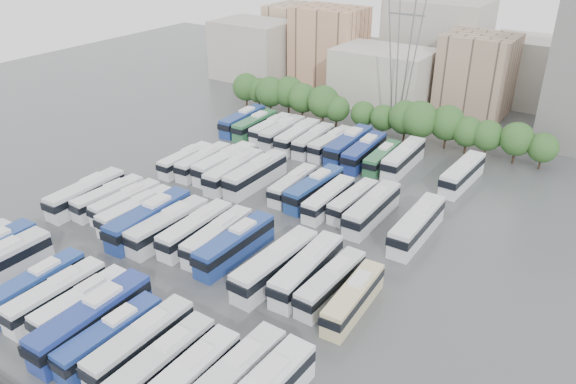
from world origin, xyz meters
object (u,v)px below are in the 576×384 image
Objects in this scene: bus_r1_s6 at (196,229)px; bus_r3_s2 at (271,128)px; bus_r1_s8 at (235,244)px; bus_r0_s12 at (233,379)px; bus_r3_s0 at (243,121)px; bus_r3_s7 at (349,145)px; bus_r2_s8 at (314,188)px; bus_r1_s3 at (137,211)px; bus_r2_s10 at (353,201)px; bus_r2_s4 at (234,171)px; bus_r2_s13 at (417,225)px; bus_r1_s12 at (331,282)px; bus_r2_s3 at (225,163)px; bus_r1_s13 at (354,298)px; bus_r0_s10 at (162,363)px; bus_r1_s10 at (275,264)px; bus_r2_s5 at (256,174)px; bus_r2_s1 at (186,160)px; bus_r0_s8 at (110,337)px; bus_r0_s9 at (141,343)px; bus_r1_s0 at (86,194)px; bus_r2_s9 at (329,199)px; bus_r0_s11 at (185,382)px; bus_r3_s8 at (364,152)px; bus_r3_s13 at (463,173)px; bus_r0_s4 at (36,285)px; bus_r2_s2 at (204,161)px; bus_r3_s9 at (382,158)px; bus_r2_s7 at (293,185)px; bus_r3_s5 at (313,140)px; bus_r1_s7 at (218,236)px; bus_r3_s10 at (403,158)px; bus_r1_s4 at (149,219)px; bus_r1_s5 at (168,226)px; bus_r3_s1 at (255,125)px; bus_r0_s5 at (56,295)px; bus_r0_s7 at (92,319)px; bus_r3_s3 at (283,132)px; bus_r1_s2 at (126,202)px; bus_r0_s6 at (82,303)px; bus_r1_s1 at (108,197)px.

bus_r1_s6 reaches higher than bus_r3_s2.
bus_r0_s12 is at bearing -50.83° from bus_r1_s8.
bus_r3_s7 reaches higher than bus_r3_s0.
bus_r1_s3 is at bearing -128.27° from bus_r2_s8.
bus_r2_s8 is 6.37m from bus_r2_s10.
bus_r2_s4 is 19.83m from bus_r2_s10.
bus_r2_s8 is at bearing 172.81° from bus_r2_s13.
bus_r2_s3 is (-29.81, 18.37, 0.20)m from bus_r1_s12.
bus_r2_s10 is at bearing 114.87° from bus_r1_s13.
bus_r0_s10 is 18.18m from bus_r1_s10.
bus_r2_s1 is at bearing -173.67° from bus_r2_s5.
bus_r0_s10 is (6.65, 0.18, 0.05)m from bus_r0_s8.
bus_r0_s9 is 34.16m from bus_r1_s0.
bus_r0_s10 is 36.30m from bus_r2_s9.
bus_r0_s8 is 1.03× the size of bus_r2_s9.
bus_r0_s9 reaches higher than bus_r2_s1.
bus_r3_s2 is at bearing 118.53° from bus_r0_s11.
bus_r2_s8 is 16.24m from bus_r3_s8.
bus_r1_s6 is at bearing 130.09° from bus_r0_s11.
bus_r3_s13 reaches higher than bus_r1_s13.
bus_r2_s8 reaches higher than bus_r1_s13.
bus_r2_s4 reaches higher than bus_r1_s0.
bus_r2_s10 is at bearing 60.36° from bus_r0_s4.
bus_r3_s7 is (16.69, 18.47, 0.31)m from bus_r2_s2.
bus_r3_s9 is (-13.27, 35.82, -0.04)m from bus_r1_s13.
bus_r2_s7 is at bearing 96.83° from bus_r0_s8.
bus_r2_s7 is 16.93m from bus_r3_s8.
bus_r3_s5 is 0.92× the size of bus_r3_s13.
bus_r3_s10 is (9.72, 35.48, 0.13)m from bus_r1_s7.
bus_r2_s5 reaches higher than bus_r2_s7.
bus_r1_s4 is 1.06× the size of bus_r2_s3.
bus_r1_s5 is at bearing -108.04° from bus_r3_s8.
bus_r2_s8 is 1.05× the size of bus_r3_s1.
bus_r0_s5 is 16.52m from bus_r0_s10.
bus_r0_s12 is at bearing -56.30° from bus_r3_s1.
bus_r0_s9 is 18.70m from bus_r1_s8.
bus_r0_s7 is at bearing -79.17° from bus_r2_s5.
bus_r3_s3 is at bearing 129.90° from bus_r1_s13.
bus_r1_s2 reaches higher than bus_r2_s7.
bus_r0_s6 is 0.94× the size of bus_r0_s10.
bus_r0_s11 reaches higher than bus_r2_s9.
bus_r2_s1 is (-16.48, 16.05, -0.19)m from bus_r1_s6.
bus_r2_s3 reaches higher than bus_r3_s1.
bus_r1_s7 is 19.88m from bus_r1_s13.
bus_r2_s5 is at bearing -69.90° from bus_r3_s3.
bus_r1_s4 is at bearing -71.47° from bus_r2_s2.
bus_r3_s0 reaches higher than bus_r0_s10.
bus_r2_s4 is (-6.80, 34.13, 0.24)m from bus_r0_s6.
bus_r0_s7 is 1.21× the size of bus_r1_s1.
bus_r2_s1 is at bearing 103.94° from bus_r1_s2.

